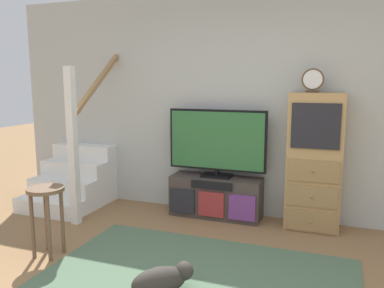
% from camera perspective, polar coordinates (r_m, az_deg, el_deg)
% --- Properties ---
extents(back_wall, '(6.40, 0.12, 2.70)m').
position_cam_1_polar(back_wall, '(4.75, 8.08, 5.70)').
color(back_wall, '#B2B7B2').
rests_on(back_wall, ground_plane).
extents(area_rug, '(2.60, 1.80, 0.01)m').
position_cam_1_polar(area_rug, '(3.37, 0.34, -19.72)').
color(area_rug, '#4C664C').
rests_on(area_rug, ground_plane).
extents(media_console, '(1.10, 0.38, 0.49)m').
position_cam_1_polar(media_console, '(4.77, 3.52, -7.75)').
color(media_console, '#423833').
rests_on(media_console, ground_plane).
extents(television, '(1.19, 0.22, 0.81)m').
position_cam_1_polar(television, '(4.63, 3.69, 0.36)').
color(television, black).
rests_on(television, media_console).
extents(side_cabinet, '(0.58, 0.38, 1.51)m').
position_cam_1_polar(side_cabinet, '(4.47, 17.55, -2.58)').
color(side_cabinet, tan).
rests_on(side_cabinet, ground_plane).
extents(desk_clock, '(0.23, 0.08, 0.26)m').
position_cam_1_polar(desk_clock, '(4.37, 17.33, 8.90)').
color(desk_clock, '#4C3823').
rests_on(desk_clock, side_cabinet).
extents(staircase, '(1.00, 1.36, 2.20)m').
position_cam_1_polar(staircase, '(5.59, -15.83, -4.20)').
color(staircase, white).
rests_on(staircase, ground_plane).
extents(bar_stool_near, '(0.34, 0.34, 0.66)m').
position_cam_1_polar(bar_stool_near, '(3.90, -20.61, -8.36)').
color(bar_stool_near, brown).
rests_on(bar_stool_near, ground_plane).
extents(dog, '(0.46, 0.45, 0.23)m').
position_cam_1_polar(dog, '(3.19, -4.33, -19.27)').
color(dog, '#332D28').
rests_on(dog, ground_plane).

